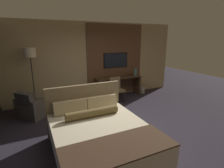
{
  "coord_description": "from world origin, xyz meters",
  "views": [
    {
      "loc": [
        -2.03,
        -3.56,
        2.22
      ],
      "look_at": [
        0.05,
        0.8,
        0.96
      ],
      "focal_mm": 28.0,
      "sensor_mm": 36.0,
      "label": 1
    }
  ],
  "objects": [
    {
      "name": "wall_back_tv_panel",
      "position": [
        0.14,
        2.59,
        1.4
      ],
      "size": [
        7.2,
        0.09,
        2.8
      ],
      "color": "tan",
      "rests_on": "ground_plane"
    },
    {
      "name": "desk_chair",
      "position": [
        0.7,
        1.79,
        0.53
      ],
      "size": [
        0.49,
        0.48,
        0.88
      ],
      "rotation": [
        0.0,
        0.0,
        0.06
      ],
      "color": "brown",
      "rests_on": "ground_plane"
    },
    {
      "name": "floor_lamp",
      "position": [
        -1.98,
        2.2,
        1.66
      ],
      "size": [
        0.34,
        0.34,
        1.96
      ],
      "color": "#282623",
      "rests_on": "ground_plane"
    },
    {
      "name": "ground_plane",
      "position": [
        0.0,
        0.0,
        0.0
      ],
      "size": [
        16.0,
        16.0,
        0.0
      ],
      "primitive_type": "plane",
      "color": "#28232D"
    },
    {
      "name": "armchair_by_window",
      "position": [
        -2.06,
        1.71,
        0.28
      ],
      "size": [
        1.02,
        1.03,
        0.81
      ],
      "rotation": [
        0.0,
        0.0,
        2.3
      ],
      "color": "#47423D",
      "rests_on": "ground_plane"
    },
    {
      "name": "desk",
      "position": [
        1.03,
        2.33,
        0.52
      ],
      "size": [
        1.82,
        0.49,
        0.77
      ],
      "color": "#422D1E",
      "rests_on": "ground_plane"
    },
    {
      "name": "bed",
      "position": [
        -0.93,
        -0.73,
        0.35
      ],
      "size": [
        1.78,
        2.17,
        1.18
      ],
      "color": "#33281E",
      "rests_on": "ground_plane"
    },
    {
      "name": "tv",
      "position": [
        1.03,
        2.52,
        1.4
      ],
      "size": [
        1.01,
        0.04,
        0.57
      ],
      "color": "black"
    },
    {
      "name": "vase_tall",
      "position": [
        1.79,
        2.26,
        0.91
      ],
      "size": [
        0.12,
        0.12,
        0.29
      ],
      "color": "#4C706B",
      "rests_on": "desk"
    },
    {
      "name": "waste_bin",
      "position": [
        2.12,
        2.21,
        0.14
      ],
      "size": [
        0.22,
        0.22,
        0.28
      ],
      "color": "gray",
      "rests_on": "ground_plane"
    }
  ]
}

